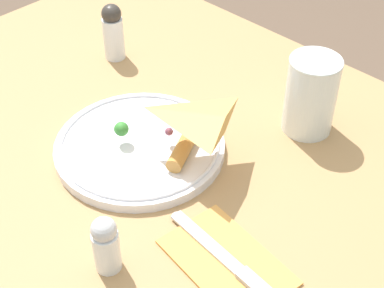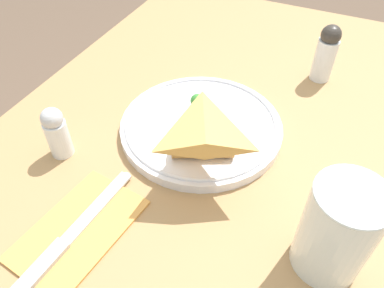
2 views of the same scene
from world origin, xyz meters
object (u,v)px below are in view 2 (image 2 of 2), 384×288
(pepper_shaker, at_px, (326,53))
(dining_table, at_px, (234,170))
(plate_pizza, at_px, (201,126))
(milk_glass, at_px, (336,233))
(salt_shaker, at_px, (56,132))
(napkin_folded, at_px, (79,229))
(butter_knife, at_px, (72,234))

(pepper_shaker, bearing_deg, dining_table, 153.07)
(plate_pizza, height_order, milk_glass, milk_glass)
(plate_pizza, distance_m, salt_shaker, 0.22)
(dining_table, relative_size, milk_glass, 7.51)
(napkin_folded, relative_size, butter_knife, 0.85)
(dining_table, bearing_deg, napkin_folded, 157.35)
(plate_pizza, height_order, butter_knife, plate_pizza)
(salt_shaker, bearing_deg, butter_knife, -137.23)
(dining_table, xyz_separation_m, salt_shaker, (-0.18, 0.23, 0.16))
(dining_table, height_order, plate_pizza, plate_pizza)
(milk_glass, xyz_separation_m, napkin_folded, (-0.09, 0.30, -0.06))
(butter_knife, height_order, pepper_shaker, pepper_shaker)
(napkin_folded, bearing_deg, pepper_shaker, -24.40)
(butter_knife, xyz_separation_m, salt_shaker, (0.12, 0.11, 0.04))
(napkin_folded, xyz_separation_m, salt_shaker, (0.11, 0.11, 0.04))
(dining_table, xyz_separation_m, milk_glass, (-0.20, -0.18, 0.18))
(butter_knife, height_order, salt_shaker, salt_shaker)
(dining_table, distance_m, butter_knife, 0.34)
(napkin_folded, bearing_deg, salt_shaker, 45.89)
(butter_knife, bearing_deg, napkin_folded, 0.00)
(pepper_shaker, bearing_deg, milk_glass, -168.26)
(plate_pizza, height_order, pepper_shaker, pepper_shaker)
(napkin_folded, bearing_deg, butter_knife, 174.93)
(salt_shaker, height_order, pepper_shaker, pepper_shaker)
(pepper_shaker, bearing_deg, butter_knife, 155.99)
(butter_knife, xyz_separation_m, pepper_shaker, (0.49, -0.22, 0.05))
(milk_glass, bearing_deg, butter_knife, 108.83)
(plate_pizza, bearing_deg, dining_table, -46.96)
(plate_pizza, relative_size, butter_knife, 1.25)
(pepper_shaker, bearing_deg, salt_shaker, 138.81)
(plate_pizza, xyz_separation_m, salt_shaker, (-0.13, 0.18, 0.03))
(plate_pizza, bearing_deg, milk_glass, -123.10)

